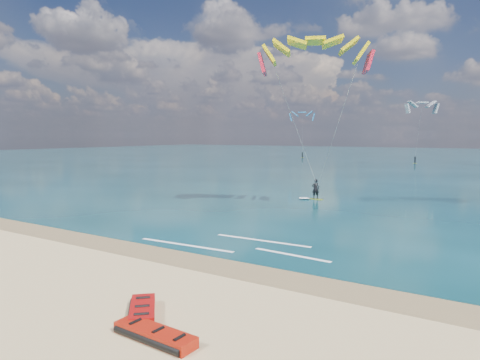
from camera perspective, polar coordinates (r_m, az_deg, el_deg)
name	(u,v)px	position (r m, az deg, el deg)	size (l,w,h in m)	color
ground	(381,185)	(54.80, 18.31, -0.65)	(320.00, 320.00, 0.00)	tan
wet_sand_strip	(192,260)	(21.26, -6.37, -10.60)	(320.00, 2.40, 0.01)	brown
sea	(445,159)	(117.81, 25.68, 2.48)	(320.00, 200.00, 0.04)	#092D32
packed_kite_left	(155,340)	(13.82, -11.28, -20.17)	(3.01, 1.09, 0.40)	#AD1909
packed_kite_mid	(143,316)	(15.49, -12.85, -17.22)	(2.36, 1.18, 0.43)	#A80D0B
kitesurfer_main	(315,114)	(37.00, 10.00, 8.65)	(9.71, 9.17, 15.02)	#D0F01C
shoreline_foam	(241,246)	(23.65, 0.09, -8.75)	(10.97, 3.61, 0.01)	white
distant_kites	(441,138)	(93.35, 25.25, 5.12)	(72.07, 28.59, 12.61)	teal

